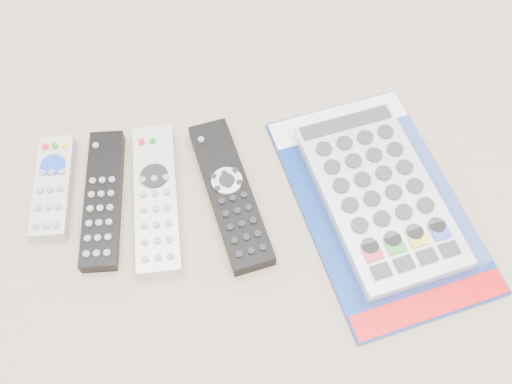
{
  "coord_description": "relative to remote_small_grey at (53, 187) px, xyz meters",
  "views": [
    {
      "loc": [
        -0.0,
        -0.37,
        0.67
      ],
      "look_at": [
        0.04,
        0.01,
        0.01
      ],
      "focal_mm": 40.0,
      "sensor_mm": 36.0,
      "label": 1
    }
  ],
  "objects": [
    {
      "name": "remote_small_grey",
      "position": [
        0.0,
        0.0,
        0.0
      ],
      "size": [
        0.05,
        0.16,
        0.02
      ],
      "rotation": [
        0.0,
        0.0,
        -0.03
      ],
      "color": "#A7A7A9",
      "rests_on": "ground"
    },
    {
      "name": "jumbo_remote_packaged",
      "position": [
        0.43,
        -0.07,
        0.01
      ],
      "size": [
        0.27,
        0.37,
        0.05
      ],
      "rotation": [
        0.0,
        0.0,
        0.2
      ],
      "color": "navy",
      "rests_on": "ground"
    },
    {
      "name": "remote_slim_black",
      "position": [
        0.07,
        -0.03,
        -0.0
      ],
      "size": [
        0.06,
        0.21,
        0.02
      ],
      "rotation": [
        0.0,
        0.0,
        -0.05
      ],
      "color": "black",
      "rests_on": "ground"
    },
    {
      "name": "remote_large_black",
      "position": [
        0.24,
        -0.04,
        0.0
      ],
      "size": [
        0.1,
        0.23,
        0.03
      ],
      "rotation": [
        0.0,
        0.0,
        0.19
      ],
      "color": "black",
      "rests_on": "ground"
    },
    {
      "name": "remote_silver_dvd",
      "position": [
        0.14,
        -0.03,
        0.0
      ],
      "size": [
        0.06,
        0.22,
        0.03
      ],
      "rotation": [
        0.0,
        0.0,
        0.01
      ],
      "color": "silver",
      "rests_on": "ground"
    }
  ]
}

